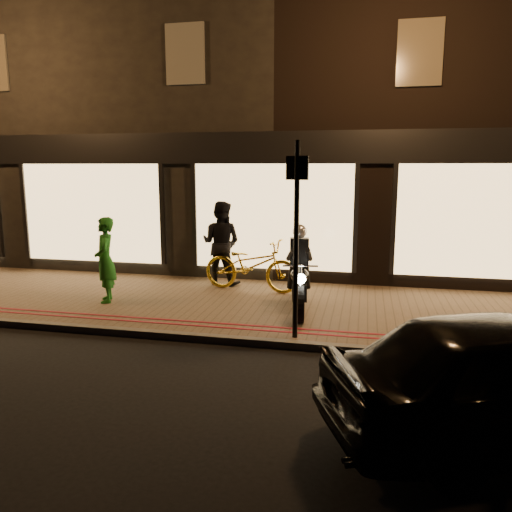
{
  "coord_description": "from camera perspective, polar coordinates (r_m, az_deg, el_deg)",
  "views": [
    {
      "loc": [
        2.05,
        -7.13,
        2.75
      ],
      "look_at": [
        0.09,
        1.77,
        1.1
      ],
      "focal_mm": 35.0,
      "sensor_mm": 36.0,
      "label": 1
    }
  ],
  "objects": [
    {
      "name": "bicycle_gold",
      "position": [
        10.59,
        -0.56,
        -1.04
      ],
      "size": [
        2.2,
        1.04,
        1.11
      ],
      "primitive_type": "imported",
      "rotation": [
        0.0,
        0.0,
        1.42
      ],
      "color": "gold",
      "rests_on": "sidewalk"
    },
    {
      "name": "motorcycle",
      "position": [
        9.12,
        4.97,
        -2.54
      ],
      "size": [
        0.66,
        1.93,
        1.59
      ],
      "rotation": [
        0.0,
        0.0,
        0.16
      ],
      "color": "black",
      "rests_on": "sidewalk"
    },
    {
      "name": "building_row",
      "position": [
        16.32,
        5.33,
        15.47
      ],
      "size": [
        48.0,
        10.11,
        8.5
      ],
      "color": "black",
      "rests_on": "ground"
    },
    {
      "name": "person_green",
      "position": [
        10.11,
        -16.85,
        -0.43
      ],
      "size": [
        0.63,
        0.72,
        1.66
      ],
      "primitive_type": "imported",
      "rotation": [
        0.0,
        0.0,
        -1.09
      ],
      "color": "#1B661B",
      "rests_on": "sidewalk"
    },
    {
      "name": "sign_post",
      "position": [
        7.51,
        4.63,
        2.94
      ],
      "size": [
        0.35,
        0.12,
        3.0
      ],
      "rotation": [
        0.0,
        0.0,
        -0.26
      ],
      "color": "black",
      "rests_on": "sidewalk"
    },
    {
      "name": "sidewalk",
      "position": [
        9.74,
        -0.25,
        -5.78
      ],
      "size": [
        50.0,
        4.0,
        0.12
      ],
      "primitive_type": "cube",
      "color": "brown",
      "rests_on": "ground"
    },
    {
      "name": "red_kerb_lines",
      "position": [
        8.37,
        -2.45,
        -8.03
      ],
      "size": [
        50.0,
        0.26,
        0.01
      ],
      "color": "maroon",
      "rests_on": "sidewalk"
    },
    {
      "name": "kerb_stone",
      "position": [
        7.94,
        -3.39,
        -9.56
      ],
      "size": [
        50.0,
        0.14,
        0.12
      ],
      "primitive_type": "cube",
      "color": "#59544C",
      "rests_on": "ground"
    },
    {
      "name": "person_dark",
      "position": [
        11.14,
        -4.01,
        1.48
      ],
      "size": [
        1.0,
        0.83,
        1.87
      ],
      "primitive_type": "imported",
      "rotation": [
        0.0,
        0.0,
        3.0
      ],
      "color": "black",
      "rests_on": "sidewalk"
    },
    {
      "name": "ground",
      "position": [
        7.91,
        -3.48,
        -10.09
      ],
      "size": [
        90.0,
        90.0,
        0.0
      ],
      "primitive_type": "plane",
      "color": "black",
      "rests_on": "ground"
    }
  ]
}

